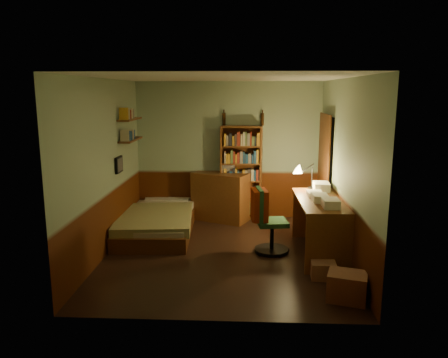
{
  "coord_description": "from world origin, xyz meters",
  "views": [
    {
      "loc": [
        0.31,
        -6.27,
        2.41
      ],
      "look_at": [
        0.0,
        0.25,
        1.1
      ],
      "focal_mm": 35.0,
      "sensor_mm": 36.0,
      "label": 1
    }
  ],
  "objects_px": {
    "desk": "(319,227)",
    "desk_lamp": "(312,172)",
    "mini_stereo": "(227,168)",
    "cardboard_box_a": "(347,287)",
    "bookshelf": "(241,173)",
    "bed": "(158,214)",
    "office_chair": "(272,224)",
    "dresser": "(221,197)",
    "cardboard_box_b": "(323,270)"
  },
  "relations": [
    {
      "from": "dresser",
      "to": "cardboard_box_a",
      "type": "distance_m",
      "value": 3.62
    },
    {
      "from": "bed",
      "to": "cardboard_box_a",
      "type": "height_order",
      "value": "bed"
    },
    {
      "from": "mini_stereo",
      "to": "cardboard_box_a",
      "type": "xyz_separation_m",
      "value": [
        1.54,
        -3.33,
        -0.82
      ]
    },
    {
      "from": "mini_stereo",
      "to": "dresser",
      "type": "bearing_deg",
      "value": -139.1
    },
    {
      "from": "bookshelf",
      "to": "cardboard_box_b",
      "type": "xyz_separation_m",
      "value": [
        1.1,
        -2.69,
        -0.78
      ]
    },
    {
      "from": "dresser",
      "to": "office_chair",
      "type": "relative_size",
      "value": 1.15
    },
    {
      "from": "bookshelf",
      "to": "cardboard_box_b",
      "type": "height_order",
      "value": "bookshelf"
    },
    {
      "from": "mini_stereo",
      "to": "cardboard_box_b",
      "type": "height_order",
      "value": "mini_stereo"
    },
    {
      "from": "mini_stereo",
      "to": "office_chair",
      "type": "bearing_deg",
      "value": -73.72
    },
    {
      "from": "mini_stereo",
      "to": "bookshelf",
      "type": "height_order",
      "value": "bookshelf"
    },
    {
      "from": "desk_lamp",
      "to": "office_chair",
      "type": "distance_m",
      "value": 1.19
    },
    {
      "from": "office_chair",
      "to": "cardboard_box_a",
      "type": "distance_m",
      "value": 1.74
    },
    {
      "from": "bed",
      "to": "dresser",
      "type": "bearing_deg",
      "value": 34.42
    },
    {
      "from": "dresser",
      "to": "office_chair",
      "type": "xyz_separation_m",
      "value": [
        0.87,
        -1.68,
        -0.01
      ]
    },
    {
      "from": "cardboard_box_b",
      "to": "bookshelf",
      "type": "bearing_deg",
      "value": 112.27
    },
    {
      "from": "cardboard_box_a",
      "to": "cardboard_box_b",
      "type": "height_order",
      "value": "cardboard_box_a"
    },
    {
      "from": "bookshelf",
      "to": "cardboard_box_a",
      "type": "bearing_deg",
      "value": -61.89
    },
    {
      "from": "cardboard_box_a",
      "to": "cardboard_box_b",
      "type": "bearing_deg",
      "value": 105.84
    },
    {
      "from": "cardboard_box_a",
      "to": "cardboard_box_b",
      "type": "xyz_separation_m",
      "value": [
        -0.17,
        0.6,
        -0.05
      ]
    },
    {
      "from": "desk_lamp",
      "to": "mini_stereo",
      "type": "bearing_deg",
      "value": 155.7
    },
    {
      "from": "bed",
      "to": "mini_stereo",
      "type": "xyz_separation_m",
      "value": [
        1.17,
        0.92,
        0.66
      ]
    },
    {
      "from": "bed",
      "to": "bookshelf",
      "type": "xyz_separation_m",
      "value": [
        1.44,
        0.88,
        0.57
      ]
    },
    {
      "from": "desk",
      "to": "desk_lamp",
      "type": "bearing_deg",
      "value": 90.88
    },
    {
      "from": "bed",
      "to": "mini_stereo",
      "type": "distance_m",
      "value": 1.63
    },
    {
      "from": "cardboard_box_a",
      "to": "bed",
      "type": "bearing_deg",
      "value": 138.38
    },
    {
      "from": "dresser",
      "to": "mini_stereo",
      "type": "distance_m",
      "value": 0.55
    },
    {
      "from": "office_chair",
      "to": "cardboard_box_b",
      "type": "height_order",
      "value": "office_chair"
    },
    {
      "from": "mini_stereo",
      "to": "desk",
      "type": "distance_m",
      "value": 2.42
    },
    {
      "from": "mini_stereo",
      "to": "cardboard_box_a",
      "type": "bearing_deg",
      "value": -71.6
    },
    {
      "from": "bed",
      "to": "cardboard_box_b",
      "type": "height_order",
      "value": "bed"
    },
    {
      "from": "bookshelf",
      "to": "office_chair",
      "type": "relative_size",
      "value": 2.0
    },
    {
      "from": "dresser",
      "to": "cardboard_box_a",
      "type": "bearing_deg",
      "value": -38.58
    },
    {
      "from": "desk",
      "to": "desk_lamp",
      "type": "relative_size",
      "value": 2.9
    },
    {
      "from": "mini_stereo",
      "to": "bookshelf",
      "type": "distance_m",
      "value": 0.29
    },
    {
      "from": "dresser",
      "to": "cardboard_box_a",
      "type": "height_order",
      "value": "dresser"
    },
    {
      "from": "bed",
      "to": "desk_lamp",
      "type": "height_order",
      "value": "desk_lamp"
    },
    {
      "from": "bed",
      "to": "bookshelf",
      "type": "relative_size",
      "value": 1.2
    },
    {
      "from": "mini_stereo",
      "to": "desk_lamp",
      "type": "relative_size",
      "value": 0.49
    },
    {
      "from": "mini_stereo",
      "to": "cardboard_box_b",
      "type": "distance_m",
      "value": 3.18
    },
    {
      "from": "bed",
      "to": "dresser",
      "type": "xyz_separation_m",
      "value": [
        1.06,
        0.79,
        0.14
      ]
    },
    {
      "from": "desk_lamp",
      "to": "bed",
      "type": "bearing_deg",
      "value": -170.82
    },
    {
      "from": "bookshelf",
      "to": "cardboard_box_a",
      "type": "height_order",
      "value": "bookshelf"
    },
    {
      "from": "cardboard_box_a",
      "to": "desk",
      "type": "bearing_deg",
      "value": 93.27
    },
    {
      "from": "bed",
      "to": "bookshelf",
      "type": "distance_m",
      "value": 1.78
    },
    {
      "from": "bed",
      "to": "cardboard_box_a",
      "type": "distance_m",
      "value": 3.64
    },
    {
      "from": "mini_stereo",
      "to": "bookshelf",
      "type": "xyz_separation_m",
      "value": [
        0.27,
        -0.04,
        -0.09
      ]
    },
    {
      "from": "bookshelf",
      "to": "desk",
      "type": "distance_m",
      "value": 2.21
    },
    {
      "from": "cardboard_box_b",
      "to": "desk_lamp",
      "type": "bearing_deg",
      "value": 87.83
    },
    {
      "from": "bed",
      "to": "desk_lamp",
      "type": "distance_m",
      "value": 2.73
    },
    {
      "from": "desk",
      "to": "desk_lamp",
      "type": "height_order",
      "value": "desk_lamp"
    }
  ]
}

